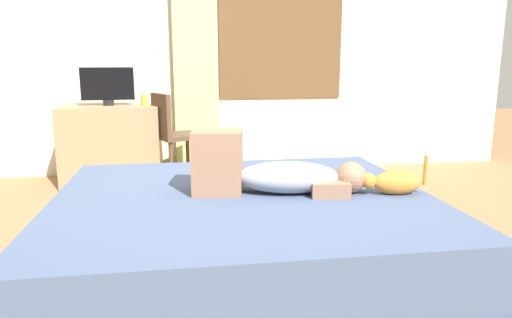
% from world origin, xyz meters
% --- Properties ---
extents(ground_plane, '(16.00, 16.00, 0.00)m').
position_xyz_m(ground_plane, '(0.00, 0.00, 0.00)').
color(ground_plane, olive).
extents(back_wall_with_window, '(6.40, 0.14, 2.90)m').
position_xyz_m(back_wall_with_window, '(0.02, 2.49, 1.45)').
color(back_wall_with_window, beige).
rests_on(back_wall_with_window, ground).
extents(bed, '(2.05, 1.80, 0.44)m').
position_xyz_m(bed, '(-0.04, -0.04, 0.22)').
color(bed, '#38383D').
rests_on(bed, ground).
extents(person_lying, '(0.94, 0.40, 0.34)m').
position_xyz_m(person_lying, '(0.11, -0.02, 0.56)').
color(person_lying, '#8C939E').
rests_on(person_lying, bed).
extents(cat, '(0.36, 0.14, 0.21)m').
position_xyz_m(cat, '(0.76, -0.16, 0.51)').
color(cat, '#C67A2D').
rests_on(cat, bed).
extents(desk, '(0.90, 0.56, 0.74)m').
position_xyz_m(desk, '(-1.02, 2.09, 0.37)').
color(desk, '#997A56').
rests_on(desk, ground).
extents(tv_monitor, '(0.48, 0.10, 0.35)m').
position_xyz_m(tv_monitor, '(-1.03, 2.09, 0.92)').
color(tv_monitor, black).
rests_on(tv_monitor, desk).
extents(cup, '(0.06, 0.06, 0.10)m').
position_xyz_m(cup, '(-0.71, 2.07, 0.79)').
color(cup, gold).
rests_on(cup, desk).
extents(chair_by_desk, '(0.50, 0.50, 0.86)m').
position_xyz_m(chair_by_desk, '(-0.46, 1.91, 0.51)').
color(chair_by_desk, '#4C3828').
rests_on(chair_by_desk, ground).
extents(curtain_left, '(0.44, 0.06, 2.68)m').
position_xyz_m(curtain_left, '(-0.21, 2.37, 1.34)').
color(curtain_left, '#ADCC75').
rests_on(curtain_left, ground).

